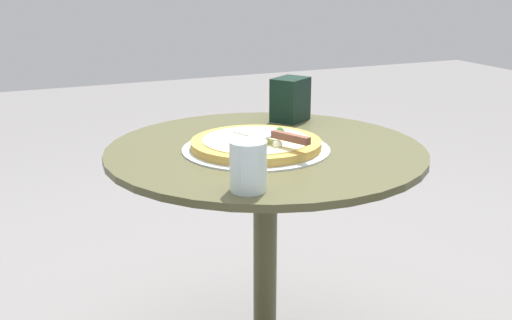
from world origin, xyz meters
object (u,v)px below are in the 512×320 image
drinking_cup (248,166)px  patio_table (265,220)px  pizza_server (275,135)px  pizza_on_tray (256,145)px  napkin_dispenser (290,99)px

drinking_cup → patio_table: bearing=-30.7°
pizza_server → drinking_cup: 0.26m
patio_table → pizza_on_tray: bearing=107.5°
patio_table → drinking_cup: bearing=149.3°
pizza_on_tray → napkin_dispenser: (0.25, -0.22, 0.05)m
patio_table → pizza_server: size_ratio=3.88×
napkin_dispenser → drinking_cup: bearing=22.6°
pizza_server → drinking_cup: size_ratio=2.00×
patio_table → drinking_cup: 0.42m
patio_table → napkin_dispenser: (0.24, -0.19, 0.27)m
drinking_cup → napkin_dispenser: bearing=-34.4°
pizza_server → drinking_cup: bearing=142.6°
patio_table → napkin_dispenser: bearing=-38.3°
pizza_on_tray → pizza_server: size_ratio=1.78×
patio_table → pizza_on_tray: size_ratio=2.18×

